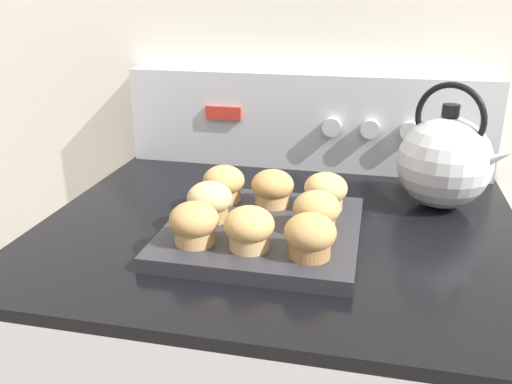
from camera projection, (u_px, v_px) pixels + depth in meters
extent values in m
cube|color=silver|center=(312.00, 29.00, 1.11)|extent=(8.00, 0.05, 2.40)
cube|color=black|center=(280.00, 227.00, 0.89)|extent=(0.77, 0.65, 0.02)
cube|color=#B7BABF|center=(306.00, 121.00, 1.12)|extent=(0.75, 0.05, 0.20)
cube|color=#B72D23|center=(223.00, 113.00, 1.13)|extent=(0.08, 0.01, 0.03)
cylinder|color=#B7BABF|center=(332.00, 127.00, 1.08)|extent=(0.04, 0.02, 0.04)
cylinder|color=#B7BABF|center=(370.00, 129.00, 1.06)|extent=(0.04, 0.02, 0.04)
cylinder|color=#B7BABF|center=(410.00, 131.00, 1.05)|extent=(0.04, 0.02, 0.04)
cylinder|color=#B7BABF|center=(450.00, 133.00, 1.03)|extent=(0.04, 0.02, 0.04)
cube|color=#28282D|center=(263.00, 231.00, 0.83)|extent=(0.29, 0.29, 0.02)
cylinder|color=tan|center=(195.00, 234.00, 0.76)|extent=(0.06, 0.06, 0.03)
ellipsoid|color=#B2844C|center=(194.00, 220.00, 0.75)|extent=(0.07, 0.07, 0.05)
cylinder|color=tan|center=(249.00, 239.00, 0.75)|extent=(0.06, 0.06, 0.03)
ellipsoid|color=tan|center=(249.00, 225.00, 0.74)|extent=(0.07, 0.07, 0.05)
cylinder|color=olive|center=(310.00, 247.00, 0.73)|extent=(0.06, 0.06, 0.03)
ellipsoid|color=#B2844C|center=(310.00, 232.00, 0.72)|extent=(0.07, 0.07, 0.05)
cylinder|color=#A37A4C|center=(210.00, 211.00, 0.84)|extent=(0.06, 0.06, 0.03)
ellipsoid|color=tan|center=(210.00, 198.00, 0.83)|extent=(0.07, 0.07, 0.05)
cylinder|color=tan|center=(316.00, 222.00, 0.80)|extent=(0.06, 0.06, 0.03)
ellipsoid|color=tan|center=(317.00, 208.00, 0.79)|extent=(0.07, 0.07, 0.05)
cylinder|color=tan|center=(224.00, 193.00, 0.91)|extent=(0.06, 0.06, 0.03)
ellipsoid|color=tan|center=(224.00, 180.00, 0.91)|extent=(0.07, 0.07, 0.05)
cylinder|color=tan|center=(272.00, 197.00, 0.89)|extent=(0.06, 0.06, 0.03)
ellipsoid|color=#B2844C|center=(273.00, 185.00, 0.89)|extent=(0.07, 0.07, 0.05)
cylinder|color=tan|center=(325.00, 201.00, 0.88)|extent=(0.06, 0.06, 0.03)
ellipsoid|color=tan|center=(326.00, 188.00, 0.87)|extent=(0.07, 0.07, 0.05)
sphere|color=silver|center=(444.00, 162.00, 0.93)|extent=(0.16, 0.16, 0.16)
cylinder|color=black|center=(451.00, 110.00, 0.89)|extent=(0.03, 0.03, 0.02)
cone|color=silver|center=(490.00, 160.00, 0.87)|extent=(0.09, 0.07, 0.06)
torus|color=black|center=(450.00, 119.00, 0.90)|extent=(0.11, 0.07, 0.12)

